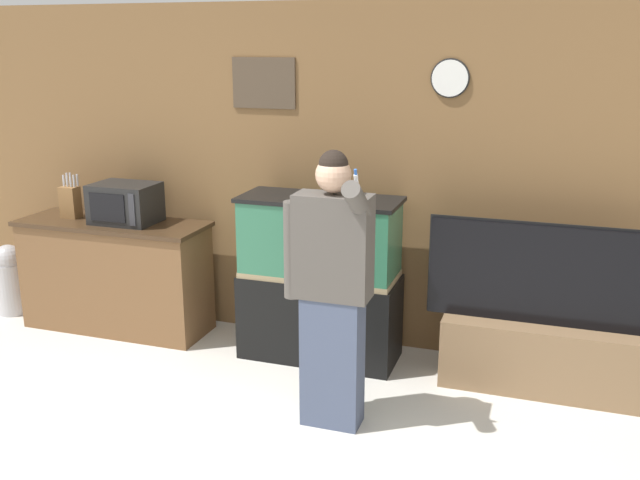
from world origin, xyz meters
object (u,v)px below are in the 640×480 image
Objects in this scene: knife_block at (70,201)px; microwave at (125,203)px; person_standing at (331,287)px; counter_island at (116,275)px; tv_on_stand at (544,341)px; trash_bin at (10,278)px; aquarium_on_stand at (320,279)px.

microwave is at bearing 0.23° from knife_block.
counter_island is at bearing 157.08° from person_standing.
microwave is at bearing 155.36° from person_standing.
trash_bin is at bearing 179.79° from tv_on_stand.
knife_block is 2.71m from person_standing.
aquarium_on_stand is at bearing 0.09° from trash_bin.
aquarium_on_stand is 1.63m from tv_on_stand.
microwave is at bearing 8.14° from counter_island.
counter_island is 2.54× the size of trash_bin.
tv_on_stand is 0.94× the size of person_standing.
trash_bin is (-1.09, -0.01, -0.14)m from counter_island.
counter_island is 0.71m from knife_block.
microwave is 1.43m from trash_bin.
tv_on_stand reaches higher than trash_bin.
knife_block is 0.22× the size of tv_on_stand.
tv_on_stand is 4.47m from trash_bin.
tv_on_stand reaches higher than counter_island.
knife_block is 0.30× the size of aquarium_on_stand.
trash_bin is (-3.23, 0.90, -0.58)m from person_standing.
aquarium_on_stand reaches higher than tv_on_stand.
person_standing is at bearing -24.64° from microwave.
aquarium_on_stand is 0.76× the size of tv_on_stand.
aquarium_on_stand reaches higher than counter_island.
person_standing reaches higher than counter_island.
trash_bin is (-4.47, 0.02, -0.04)m from tv_on_stand.
trash_bin is at bearing -179.63° from counter_island.
aquarium_on_stand is 2.00× the size of trash_bin.
counter_island is at bearing -171.86° from microwave.
aquarium_on_stand is at bearing -0.08° from counter_island.
knife_block reaches higher than counter_island.
knife_block is 0.59× the size of trash_bin.
person_standing is (-1.23, -0.88, 0.54)m from tv_on_stand.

